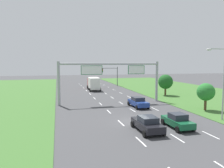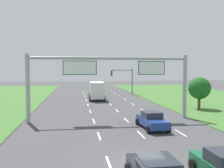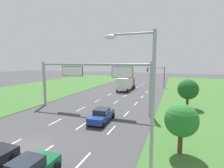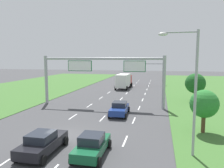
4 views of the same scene
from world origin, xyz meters
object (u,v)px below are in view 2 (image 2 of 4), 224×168
at_px(box_truck, 96,90).
at_px(sign_gantry, 111,74).
at_px(car_mid_lane, 152,120).
at_px(traffic_light_mast, 123,77).
at_px(roadside_tree_mid, 199,88).

relative_size(box_truck, sign_gantry, 0.46).
xyz_separation_m(car_mid_lane, traffic_light_mast, (3.30, 30.76, 3.09)).
xyz_separation_m(box_truck, traffic_light_mast, (6.50, 8.06, 2.15)).
xyz_separation_m(traffic_light_mast, roadside_tree_mid, (6.51, -20.86, -1.00)).
bearing_deg(car_mid_lane, sign_gantry, 125.53).
height_order(box_truck, sign_gantry, sign_gantry).
height_order(sign_gantry, traffic_light_mast, sign_gantry).
xyz_separation_m(sign_gantry, roadside_tree_mid, (13.04, 5.67, -2.03)).
relative_size(sign_gantry, roadside_tree_mid, 3.92).
xyz_separation_m(box_truck, roadside_tree_mid, (13.01, -12.80, 1.15)).
height_order(box_truck, roadside_tree_mid, roadside_tree_mid).
distance_m(car_mid_lane, traffic_light_mast, 31.09).
distance_m(box_truck, sign_gantry, 18.74).
bearing_deg(sign_gantry, car_mid_lane, -52.60).
distance_m(car_mid_lane, sign_gantry, 6.73).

